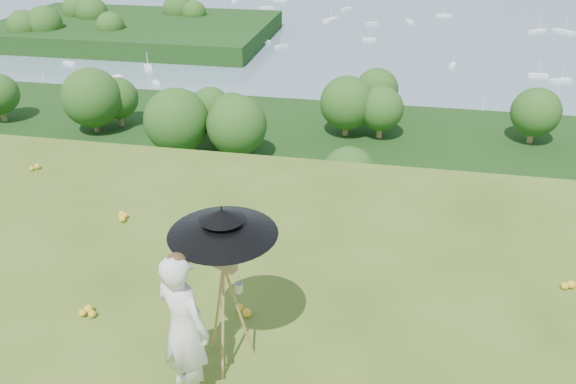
# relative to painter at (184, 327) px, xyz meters

# --- Properties ---
(forest_slope) EXTENTS (140.00, 56.00, 22.00)m
(forest_slope) POSITION_rel_painter_xyz_m (-0.02, 34.44, -29.93)
(forest_slope) COLOR #18370F
(forest_slope) RESTS_ON bay_water
(shoreline_tier) EXTENTS (170.00, 28.00, 8.00)m
(shoreline_tier) POSITION_rel_painter_xyz_m (-0.02, 74.44, -36.93)
(shoreline_tier) COLOR slate
(shoreline_tier) RESTS_ON bay_water
(peninsula) EXTENTS (90.00, 60.00, 12.00)m
(peninsula) POSITION_rel_painter_xyz_m (-75.02, 154.44, -29.93)
(peninsula) COLOR #18370F
(peninsula) RESTS_ON bay_water
(slope_trees) EXTENTS (110.00, 50.00, 6.00)m
(slope_trees) POSITION_rel_painter_xyz_m (-0.02, 34.44, -15.93)
(slope_trees) COLOR #1F5218
(slope_trees) RESTS_ON forest_slope
(harbor_town) EXTENTS (110.00, 22.00, 5.00)m
(harbor_town) POSITION_rel_painter_xyz_m (-0.02, 74.44, -30.43)
(harbor_town) COLOR beige
(harbor_town) RESTS_ON shoreline_tier
(moored_boats) EXTENTS (140.00, 140.00, 0.70)m
(moored_boats) POSITION_rel_painter_xyz_m (-12.52, 160.44, -34.58)
(moored_boats) COLOR white
(moored_boats) RESTS_ON bay_water
(painter) EXTENTS (0.80, 0.70, 1.85)m
(painter) POSITION_rel_painter_xyz_m (0.00, 0.00, 0.00)
(painter) COLOR white
(painter) RESTS_ON ground
(field_easel) EXTENTS (0.85, 0.85, 1.70)m
(field_easel) POSITION_rel_painter_xyz_m (0.31, 0.53, -0.08)
(field_easel) COLOR #B07C49
(field_easel) RESTS_ON ground
(sun_umbrella) EXTENTS (1.47, 1.47, 0.73)m
(sun_umbrella) POSITION_rel_painter_xyz_m (0.32, 0.56, 0.84)
(sun_umbrella) COLOR black
(sun_umbrella) RESTS_ON field_easel
(painter_cap) EXTENTS (0.29, 0.31, 0.10)m
(painter_cap) POSITION_rel_painter_xyz_m (0.00, 0.00, 0.87)
(painter_cap) COLOR #C76D6F
(painter_cap) RESTS_ON painter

